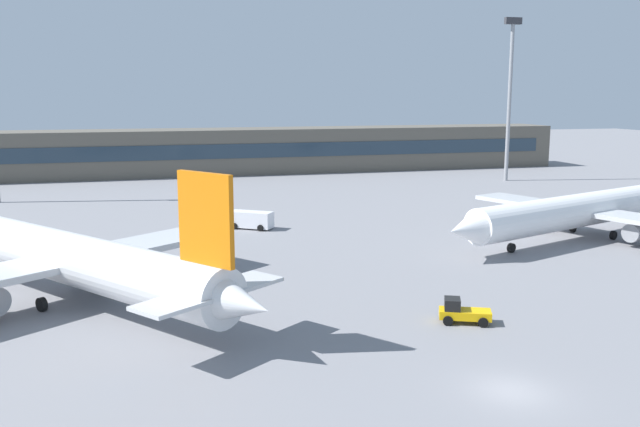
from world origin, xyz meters
TOP-DOWN VIEW (x-y plane):
  - ground_plane at (0.00, 40.00)m, footprint 400.00×400.00m
  - terminal_building at (0.00, 107.00)m, footprint 140.73×12.13m
  - airplane_near at (-25.47, 25.17)m, footprint 30.51×38.62m
  - airplane_mid at (28.86, 33.20)m, footprint 40.66×29.10m
  - baggage_tug_yellow at (2.62, 10.91)m, footprint 3.90×2.92m
  - service_van_white at (-5.88, 48.51)m, footprint 5.40×4.63m
  - floodlight_tower_east at (47.87, 81.20)m, footprint 3.20×0.80m

SIDE VIEW (x-z plane):
  - ground_plane at x=0.00m, z-range 0.00..0.00m
  - baggage_tug_yellow at x=2.62m, z-range -0.08..1.67m
  - service_van_white at x=-5.88m, z-range 0.07..2.15m
  - airplane_mid at x=28.86m, z-range -2.04..8.40m
  - airplane_near at x=-25.47m, z-range -2.19..9.04m
  - terminal_building at x=0.00m, z-range 0.00..9.00m
  - floodlight_tower_east at x=47.87m, z-range 2.07..31.56m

